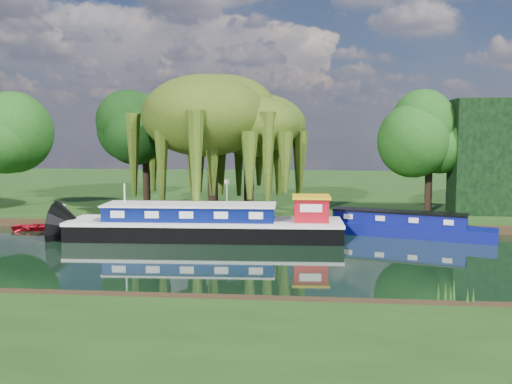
# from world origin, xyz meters

# --- Properties ---
(ground) EXTENTS (120.00, 120.00, 0.00)m
(ground) POSITION_xyz_m (0.00, 0.00, 0.00)
(ground) COLOR black
(far_bank) EXTENTS (120.00, 52.00, 0.45)m
(far_bank) POSITION_xyz_m (0.00, 34.00, 0.23)
(far_bank) COLOR #19320D
(far_bank) RESTS_ON ground
(dutch_barge) EXTENTS (15.87, 4.16, 3.32)m
(dutch_barge) POSITION_xyz_m (0.20, 4.84, 0.82)
(dutch_barge) COLOR black
(dutch_barge) RESTS_ON ground
(narrowboat) EXTENTS (10.99, 5.17, 1.60)m
(narrowboat) POSITION_xyz_m (11.34, 6.85, 0.57)
(narrowboat) COLOR #060B5C
(narrowboat) RESTS_ON ground
(red_dinghy) EXTENTS (3.05, 2.31, 0.59)m
(red_dinghy) POSITION_xyz_m (-11.13, 6.73, 0.00)
(red_dinghy) COLOR maroon
(red_dinghy) RESTS_ON ground
(willow_left) EXTENTS (7.63, 7.63, 9.14)m
(willow_left) POSITION_xyz_m (-0.65, 11.58, 7.09)
(willow_left) COLOR black
(willow_left) RESTS_ON far_bank
(willow_right) EXTENTS (6.20, 6.20, 7.56)m
(willow_right) POSITION_xyz_m (1.82, 12.08, 5.96)
(willow_right) COLOR black
(willow_right) RESTS_ON far_bank
(tree_far_mid) EXTENTS (4.96, 4.96, 8.11)m
(tree_far_mid) POSITION_xyz_m (-6.51, 15.47, 6.05)
(tree_far_mid) COLOR black
(tree_far_mid) RESTS_ON far_bank
(tree_far_right) EXTENTS (4.56, 4.56, 7.46)m
(tree_far_right) POSITION_xyz_m (14.49, 14.26, 5.59)
(tree_far_right) COLOR black
(tree_far_right) RESTS_ON far_bank
(conifer_hedge) EXTENTS (6.00, 3.00, 8.00)m
(conifer_hedge) POSITION_xyz_m (19.00, 14.00, 4.45)
(conifer_hedge) COLOR black
(conifer_hedge) RESTS_ON far_bank
(lamppost) EXTENTS (0.36, 0.36, 2.56)m
(lamppost) POSITION_xyz_m (0.50, 10.50, 2.42)
(lamppost) COLOR silver
(lamppost) RESTS_ON far_bank
(mooring_posts) EXTENTS (19.16, 0.16, 1.00)m
(mooring_posts) POSITION_xyz_m (-0.50, 8.40, 0.95)
(mooring_posts) COLOR silver
(mooring_posts) RESTS_ON far_bank
(reeds_near) EXTENTS (33.70, 1.50, 1.10)m
(reeds_near) POSITION_xyz_m (6.87, -7.57, 0.55)
(reeds_near) COLOR #1D4512
(reeds_near) RESTS_ON ground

